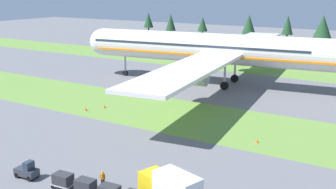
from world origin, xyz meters
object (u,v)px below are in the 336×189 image
object	(u,v)px
baggage_tug	(27,171)
ground_crew_marshaller	(103,178)
catering_truck	(171,187)
taxiway_marker_2	(104,106)
cargo_dolly_lead	(63,179)
taxiway_marker_1	(86,109)
airliner	(221,49)
taxiway_marker_0	(257,141)
cargo_dolly_second	(86,185)

from	to	relation	value
baggage_tug	ground_crew_marshaller	bearing A→B (deg)	-75.94
catering_truck	taxiway_marker_2	xyz separation A→B (m)	(-26.98, 22.47, -1.61)
cargo_dolly_lead	ground_crew_marshaller	world-z (taller)	ground_crew_marshaller
baggage_tug	taxiway_marker_1	distance (m)	25.51
baggage_tug	taxiway_marker_2	distance (m)	27.53
airliner	taxiway_marker_1	xyz separation A→B (m)	(-11.06, -29.55, -7.42)
airliner	taxiway_marker_1	world-z (taller)	airliner
airliner	taxiway_marker_2	xyz separation A→B (m)	(-9.51, -26.58, -7.43)
baggage_tug	taxiway_marker_1	xyz separation A→B (m)	(-12.10, 22.46, -0.46)
taxiway_marker_0	cargo_dolly_lead	bearing A→B (deg)	-119.04
airliner	catering_truck	bearing A→B (deg)	-167.47
ground_crew_marshaller	taxiway_marker_0	world-z (taller)	ground_crew_marshaller
cargo_dolly_second	ground_crew_marshaller	world-z (taller)	ground_crew_marshaller
cargo_dolly_lead	taxiway_marker_1	distance (m)	27.93
taxiway_marker_0	airliner	bearing A→B (deg)	122.97
airliner	catering_truck	size ratio (longest dim) A/B	10.82
ground_crew_marshaller	taxiway_marker_1	size ratio (longest dim) A/B	2.49
cargo_dolly_second	taxiway_marker_2	world-z (taller)	cargo_dolly_second
taxiway_marker_1	taxiway_marker_2	bearing A→B (deg)	62.31
baggage_tug	cargo_dolly_second	xyz separation A→B (m)	(7.90, 0.61, 0.10)
airliner	taxiway_marker_0	xyz separation A→B (m)	(18.70, -28.82, -7.48)
cargo_dolly_lead	baggage_tug	bearing A→B (deg)	90.00
baggage_tug	taxiway_marker_2	bearing A→B (deg)	18.11
ground_crew_marshaller	taxiway_marker_0	size ratio (longest dim) A/B	3.03
airliner	baggage_tug	bearing A→B (deg)	174.06
catering_truck	taxiway_marker_1	distance (m)	34.60
cargo_dolly_second	ground_crew_marshaller	bearing A→B (deg)	-14.81
ground_crew_marshaller	taxiway_marker_2	distance (m)	29.47
catering_truck	airliner	bearing A→B (deg)	36.43
cargo_dolly_second	taxiway_marker_0	xyz separation A→B (m)	(9.77, 22.58, -0.63)
cargo_dolly_lead	taxiway_marker_1	xyz separation A→B (m)	(-17.11, 22.07, -0.57)
taxiway_marker_1	cargo_dolly_second	bearing A→B (deg)	-47.53
taxiway_marker_0	taxiway_marker_1	world-z (taller)	taxiway_marker_1
cargo_dolly_lead	ground_crew_marshaller	xyz separation A→B (m)	(3.29, 2.39, 0.03)
cargo_dolly_second	catering_truck	world-z (taller)	catering_truck
taxiway_marker_0	taxiway_marker_1	xyz separation A→B (m)	(-29.76, -0.73, 0.06)
airliner	cargo_dolly_lead	size ratio (longest dim) A/B	34.31
baggage_tug	taxiway_marker_1	bearing A→B (deg)	23.90
airliner	cargo_dolly_second	size ratio (longest dim) A/B	34.31
taxiway_marker_0	cargo_dolly_second	bearing A→B (deg)	-113.39
airliner	taxiway_marker_2	size ratio (longest dim) A/B	114.94
airliner	baggage_tug	distance (m)	52.48
baggage_tug	taxiway_marker_2	world-z (taller)	baggage_tug
cargo_dolly_lead	taxiway_marker_2	world-z (taller)	cargo_dolly_lead
ground_crew_marshaller	taxiway_marker_2	size ratio (longest dim) A/B	2.52
cargo_dolly_lead	catering_truck	size ratio (longest dim) A/B	0.32
taxiway_marker_0	baggage_tug	bearing A→B (deg)	-127.31
cargo_dolly_second	catering_truck	bearing A→B (deg)	-79.00
catering_truck	taxiway_marker_2	size ratio (longest dim) A/B	10.63
taxiway_marker_2	taxiway_marker_0	bearing A→B (deg)	-4.54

